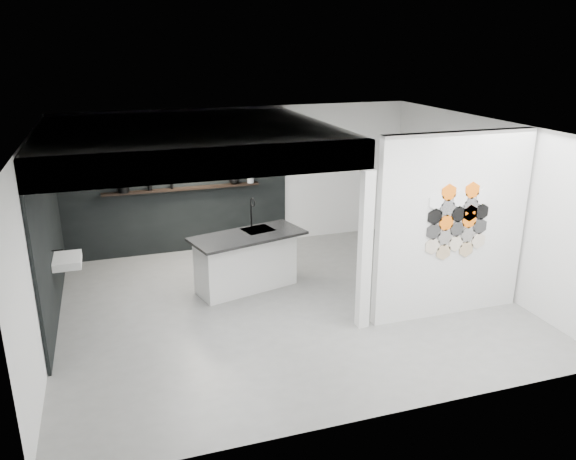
# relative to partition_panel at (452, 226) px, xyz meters

# --- Properties ---
(floor) EXTENTS (7.00, 6.00, 0.01)m
(floor) POSITION_rel_partition_panel_xyz_m (-2.23, 1.00, -1.40)
(floor) COLOR slate
(partition_panel) EXTENTS (2.45, 0.15, 2.80)m
(partition_panel) POSITION_rel_partition_panel_xyz_m (0.00, 0.00, 0.00)
(partition_panel) COLOR silver
(partition_panel) RESTS_ON floor
(bay_clad_back) EXTENTS (4.40, 0.04, 2.35)m
(bay_clad_back) POSITION_rel_partition_panel_xyz_m (-3.52, 3.97, -0.22)
(bay_clad_back) COLOR black
(bay_clad_back) RESTS_ON floor
(bay_clad_left) EXTENTS (0.04, 4.00, 2.35)m
(bay_clad_left) POSITION_rel_partition_panel_xyz_m (-5.70, 2.00, -0.22)
(bay_clad_left) COLOR black
(bay_clad_left) RESTS_ON floor
(bulkhead) EXTENTS (4.40, 4.00, 0.40)m
(bulkhead) POSITION_rel_partition_panel_xyz_m (-3.52, 2.00, 1.15)
(bulkhead) COLOR silver
(bulkhead) RESTS_ON corner_column
(corner_column) EXTENTS (0.16, 0.16, 2.35)m
(corner_column) POSITION_rel_partition_panel_xyz_m (-1.41, 0.00, -0.22)
(corner_column) COLOR silver
(corner_column) RESTS_ON floor
(fascia_beam) EXTENTS (4.40, 0.16, 0.40)m
(fascia_beam) POSITION_rel_partition_panel_xyz_m (-3.52, 0.08, 1.15)
(fascia_beam) COLOR silver
(fascia_beam) RESTS_ON corner_column
(wall_basin) EXTENTS (0.40, 0.60, 0.12)m
(wall_basin) POSITION_rel_partition_panel_xyz_m (-5.46, 1.80, -0.55)
(wall_basin) COLOR silver
(wall_basin) RESTS_ON bay_clad_left
(display_shelf) EXTENTS (3.00, 0.15, 0.04)m
(display_shelf) POSITION_rel_partition_panel_xyz_m (-3.43, 3.87, -0.10)
(display_shelf) COLOR black
(display_shelf) RESTS_ON bay_clad_back
(kitchen_island) EXTENTS (2.01, 1.28, 1.50)m
(kitchen_island) POSITION_rel_partition_panel_xyz_m (-2.70, 1.81, -0.89)
(kitchen_island) COLOR silver
(kitchen_island) RESTS_ON floor
(stockpot) EXTENTS (0.24, 0.24, 0.17)m
(stockpot) POSITION_rel_partition_panel_xyz_m (-4.51, 3.87, 0.00)
(stockpot) COLOR black
(stockpot) RESTS_ON display_shelf
(kettle) EXTENTS (0.25, 0.25, 0.16)m
(kettle) POSITION_rel_partition_panel_xyz_m (-2.41, 3.87, 0.00)
(kettle) COLOR black
(kettle) RESTS_ON display_shelf
(glass_bowl) EXTENTS (0.13, 0.13, 0.09)m
(glass_bowl) POSITION_rel_partition_panel_xyz_m (-2.08, 3.87, -0.03)
(glass_bowl) COLOR gray
(glass_bowl) RESTS_ON display_shelf
(glass_vase) EXTENTS (0.10, 0.10, 0.13)m
(glass_vase) POSITION_rel_partition_panel_xyz_m (-2.08, 3.87, -0.01)
(glass_vase) COLOR gray
(glass_vase) RESTS_ON display_shelf
(bottle_dark) EXTENTS (0.07, 0.07, 0.15)m
(bottle_dark) POSITION_rel_partition_panel_xyz_m (-3.62, 3.87, -0.01)
(bottle_dark) COLOR black
(bottle_dark) RESTS_ON display_shelf
(utensil_cup) EXTENTS (0.10, 0.10, 0.11)m
(utensil_cup) POSITION_rel_partition_panel_xyz_m (-4.03, 3.87, -0.03)
(utensil_cup) COLOR black
(utensil_cup) RESTS_ON display_shelf
(hex_tile_cluster) EXTENTS (1.04, 0.02, 1.16)m
(hex_tile_cluster) POSITION_rel_partition_panel_xyz_m (0.03, -0.09, 0.10)
(hex_tile_cluster) COLOR beige
(hex_tile_cluster) RESTS_ON partition_panel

